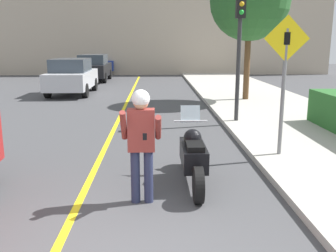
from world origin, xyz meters
TOP-DOWN VIEW (x-y plane):
  - road_center_line at (-0.60, 6.00)m, footprint 0.12×36.00m
  - building_backdrop at (0.00, 26.00)m, footprint 28.00×1.20m
  - motorcycle at (1.23, 2.76)m, footprint 0.62×2.20m
  - person_biker at (0.38, 1.98)m, footprint 0.59×0.48m
  - crossing_sign at (3.17, 4.03)m, footprint 0.91×0.08m
  - traffic_light at (3.00, 7.49)m, footprint 0.26×0.30m
  - street_tree at (4.31, 11.83)m, footprint 3.15×3.15m
  - parked_car_silver at (-3.37, 14.53)m, footprint 1.88×4.20m
  - parked_car_black at (-3.35, 20.84)m, footprint 1.88×4.20m
  - parked_car_blue at (-3.47, 27.03)m, footprint 1.88×4.20m

SIDE VIEW (x-z plane):
  - road_center_line at x=-0.60m, z-range 0.00..0.01m
  - motorcycle at x=1.23m, z-range -0.15..1.12m
  - parked_car_silver at x=-3.37m, z-range 0.02..1.70m
  - parked_car_black at x=-3.35m, z-range 0.02..1.70m
  - parked_car_blue at x=-3.47m, z-range 0.02..1.70m
  - person_biker at x=0.38m, z-range 0.20..1.94m
  - crossing_sign at x=3.17m, z-range 0.41..3.22m
  - traffic_light at x=3.00m, z-range 0.85..4.56m
  - building_backdrop at x=0.00m, z-range 0.00..7.92m
  - street_tree at x=4.31m, z-range 1.28..6.76m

